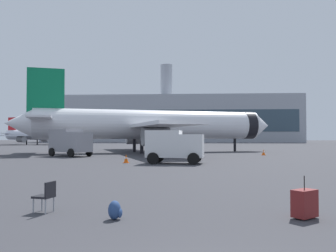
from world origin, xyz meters
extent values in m
cylinder|color=white|center=(-5.31, 43.14, 3.70)|extent=(29.47, 13.91, 3.80)
cone|color=white|center=(9.90, 48.72, 3.70)|extent=(3.50, 4.22, 3.61)
cone|color=white|center=(-20.89, 37.41, 3.70)|extent=(4.18, 4.31, 3.42)
cylinder|color=black|center=(7.84, 47.96, 3.70)|extent=(2.65, 4.12, 3.88)
cube|color=white|center=(-9.00, 50.30, 3.40)|extent=(10.02, 16.67, 0.36)
cube|color=white|center=(-3.49, 35.28, 3.40)|extent=(10.02, 16.67, 0.36)
cylinder|color=gray|center=(-8.14, 47.95, 2.10)|extent=(3.76, 3.17, 2.20)
cylinder|color=gray|center=(-4.35, 37.63, 2.10)|extent=(3.76, 3.17, 2.20)
cube|color=#0C7247|center=(-17.98, 38.48, 7.30)|extent=(4.25, 1.85, 6.40)
cube|color=white|center=(-19.55, 41.31, 4.30)|extent=(4.51, 6.53, 0.24)
cube|color=white|center=(-17.35, 35.31, 4.30)|extent=(4.51, 6.53, 0.24)
cylinder|color=black|center=(5.96, 47.27, 0.90)|extent=(0.36, 0.36, 1.80)
cylinder|color=black|center=(-8.01, 44.70, 0.90)|extent=(0.44, 0.44, 1.80)
cylinder|color=black|center=(-6.36, 40.19, 0.90)|extent=(0.44, 0.44, 1.80)
cylinder|color=silver|center=(-40.32, 86.06, 2.57)|extent=(19.90, 11.52, 2.64)
cone|color=silver|center=(-30.20, 81.12, 2.57)|extent=(2.60, 2.99, 2.51)
cone|color=silver|center=(-50.69, 91.12, 2.57)|extent=(3.04, 3.11, 2.38)
cylinder|color=black|center=(-31.57, 81.79, 2.57)|extent=(2.06, 2.85, 2.69)
cube|color=silver|center=(-38.50, 91.36, 2.36)|extent=(7.87, 11.46, 0.25)
cube|color=silver|center=(-43.38, 81.37, 2.36)|extent=(7.87, 11.46, 0.25)
cylinder|color=gray|center=(-39.27, 89.80, 1.46)|extent=(2.67, 2.35, 1.53)
cylinder|color=gray|center=(-42.62, 82.93, 1.46)|extent=(2.67, 2.35, 1.53)
cube|color=red|center=(-48.75, 90.17, 5.07)|extent=(2.86, 1.57, 4.45)
cube|color=silver|center=(-48.09, 92.32, 2.99)|extent=(3.45, 4.54, 0.17)
cube|color=silver|center=(-50.04, 88.33, 2.99)|extent=(3.45, 4.54, 0.17)
cylinder|color=black|center=(-32.82, 82.40, 0.63)|extent=(0.25, 0.25, 1.25)
cylinder|color=black|center=(-40.83, 88.17, 0.63)|extent=(0.31, 0.31, 1.25)
cylinder|color=black|center=(-42.30, 85.17, 0.63)|extent=(0.31, 0.31, 1.25)
cube|color=gray|center=(-11.77, 32.32, 1.52)|extent=(2.64, 2.77, 2.04)
cube|color=#1E232D|center=(-11.19, 31.92, 2.00)|extent=(1.20, 1.67, 0.84)
cube|color=gray|center=(-13.74, 33.70, 1.70)|extent=(3.82, 3.59, 2.40)
cylinder|color=black|center=(-11.02, 33.20, 0.45)|extent=(0.86, 0.70, 0.90)
cylinder|color=black|center=(-12.33, 31.31, 0.45)|extent=(0.86, 0.70, 0.90)
cylinder|color=black|center=(-13.77, 35.12, 0.45)|extent=(0.86, 0.70, 0.90)
cylinder|color=black|center=(-15.09, 33.24, 0.45)|extent=(0.86, 0.70, 0.90)
cube|color=white|center=(-0.11, 23.54, 1.39)|extent=(1.96, 2.17, 1.78)
cube|color=#1E232D|center=(0.63, 23.46, 1.81)|extent=(0.27, 1.80, 0.74)
cube|color=white|center=(-2.30, 23.77, 1.55)|extent=(2.84, 2.27, 2.10)
cylinder|color=black|center=(0.22, 24.56, 0.45)|extent=(0.92, 0.31, 0.90)
cylinder|color=black|center=(0.00, 22.47, 0.45)|extent=(0.92, 0.31, 0.90)
cylinder|color=black|center=(-2.85, 24.89, 0.45)|extent=(0.92, 0.31, 0.90)
cylinder|color=black|center=(-3.07, 22.80, 0.45)|extent=(0.92, 0.31, 0.90)
cube|color=#F2590C|center=(-5.37, 24.14, 0.02)|extent=(0.44, 0.44, 0.04)
cone|color=#F2590C|center=(-5.37, 24.14, 0.37)|extent=(0.36, 0.36, 0.66)
cylinder|color=white|center=(-5.37, 24.14, 0.40)|extent=(0.23, 0.23, 0.10)
cube|color=#F2590C|center=(7.95, 36.89, 0.02)|extent=(0.44, 0.44, 0.04)
cone|color=#F2590C|center=(7.95, 36.89, 0.35)|extent=(0.36, 0.36, 0.61)
cylinder|color=white|center=(7.95, 36.89, 0.38)|extent=(0.23, 0.23, 0.10)
cube|color=#F2590C|center=(-15.00, 45.85, 0.02)|extent=(0.44, 0.44, 0.04)
cone|color=#F2590C|center=(-15.00, 45.85, 0.34)|extent=(0.36, 0.36, 0.61)
cylinder|color=white|center=(-15.00, 45.85, 0.37)|extent=(0.23, 0.23, 0.10)
cube|color=maroon|center=(2.80, 5.03, 0.39)|extent=(0.75, 0.72, 0.70)
cylinder|color=black|center=(2.80, 5.03, 0.92)|extent=(0.02, 0.02, 0.36)
cylinder|color=black|center=(2.97, 5.17, 0.04)|extent=(0.07, 0.08, 0.08)
cylinder|color=black|center=(2.63, 4.89, 0.04)|extent=(0.07, 0.08, 0.08)
ellipsoid|color=navy|center=(-2.07, 4.59, 0.24)|extent=(0.32, 0.40, 0.48)
ellipsoid|color=navy|center=(-1.93, 4.59, 0.17)|extent=(0.12, 0.28, 0.24)
cube|color=black|center=(-4.22, 5.31, 0.44)|extent=(0.57, 0.57, 0.06)
cube|color=black|center=(-4.02, 5.26, 0.66)|extent=(0.15, 0.48, 0.40)
cylinder|color=#999EA5|center=(-4.45, 5.16, 0.22)|extent=(0.04, 0.04, 0.44)
cylinder|color=#999EA5|center=(-4.37, 5.54, 0.22)|extent=(0.04, 0.04, 0.44)
cylinder|color=#999EA5|center=(-4.08, 5.08, 0.22)|extent=(0.04, 0.04, 0.44)
cylinder|color=#999EA5|center=(-3.99, 5.45, 0.22)|extent=(0.04, 0.04, 0.44)
cube|color=#9EA3AD|center=(-7.93, 129.42, 8.45)|extent=(92.86, 18.15, 16.89)
cube|color=#334756|center=(-7.93, 120.29, 7.60)|extent=(88.22, 0.10, 7.60)
cylinder|color=#9EA3AD|center=(-9.61, 129.42, 22.89)|extent=(4.40, 4.40, 12.00)
camera|label=1|loc=(-0.09, -4.55, 2.11)|focal=38.66mm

